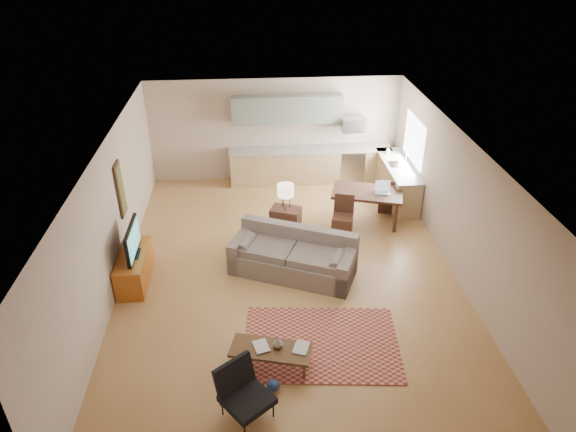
{
  "coord_description": "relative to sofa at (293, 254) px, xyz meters",
  "views": [
    {
      "loc": [
        -0.69,
        -8.22,
        6.03
      ],
      "look_at": [
        0.0,
        0.3,
        1.15
      ],
      "focal_mm": 32.0,
      "sensor_mm": 36.0,
      "label": 1
    }
  ],
  "objects": [
    {
      "name": "room",
      "position": [
        -0.07,
        -0.04,
        0.92
      ],
      "size": [
        9.0,
        9.0,
        9.0
      ],
      "color": "#A77642",
      "rests_on": "ground"
    },
    {
      "name": "kitchen_counter_back",
      "position": [
        0.83,
        4.14,
        0.03
      ],
      "size": [
        4.26,
        0.64,
        0.92
      ],
      "primitive_type": null,
      "color": "tan",
      "rests_on": "ground"
    },
    {
      "name": "kitchen_counter_right",
      "position": [
        2.86,
        2.96,
        0.03
      ],
      "size": [
        0.64,
        2.26,
        0.92
      ],
      "primitive_type": null,
      "color": "tan",
      "rests_on": "ground"
    },
    {
      "name": "kitchen_range",
      "position": [
        1.93,
        4.14,
        0.02
      ],
      "size": [
        0.62,
        0.62,
        0.9
      ],
      "primitive_type": "cube",
      "color": "#A5A8AD",
      "rests_on": "ground"
    },
    {
      "name": "kitchen_microwave",
      "position": [
        1.93,
        4.16,
        1.12
      ],
      "size": [
        0.62,
        0.4,
        0.35
      ],
      "primitive_type": "cube",
      "color": "#A5A8AD",
      "rests_on": "room"
    },
    {
      "name": "upper_cabinets",
      "position": [
        0.23,
        4.29,
        1.52
      ],
      "size": [
        2.8,
        0.34,
        0.7
      ],
      "primitive_type": "cube",
      "color": "slate",
      "rests_on": "room"
    },
    {
      "name": "window_right",
      "position": [
        3.16,
        2.96,
        1.12
      ],
      "size": [
        0.02,
        1.4,
        1.05
      ],
      "primitive_type": "cube",
      "color": "white",
      "rests_on": "room"
    },
    {
      "name": "wall_art_left",
      "position": [
        -3.28,
        0.86,
        1.12
      ],
      "size": [
        0.06,
        0.42,
        1.1
      ],
      "primitive_type": null,
      "color": "olive",
      "rests_on": "room"
    },
    {
      "name": "triptych",
      "position": [
        -0.17,
        4.43,
        1.32
      ],
      "size": [
        1.7,
        0.04,
        0.5
      ],
      "primitive_type": null,
      "color": "#FFE9C6",
      "rests_on": "room"
    },
    {
      "name": "rug",
      "position": [
        0.29,
        -2.01,
        -0.43
      ],
      "size": [
        2.69,
        1.99,
        0.02
      ],
      "primitive_type": "cube",
      "rotation": [
        0.0,
        0.0,
        -0.09
      ],
      "color": "maroon",
      "rests_on": "floor"
    },
    {
      "name": "sofa",
      "position": [
        0.0,
        0.0,
        0.0
      ],
      "size": [
        2.73,
        2.0,
        0.87
      ],
      "primitive_type": null,
      "rotation": [
        0.0,
        0.0,
        -0.41
      ],
      "color": "#6C5F58",
      "rests_on": "floor"
    },
    {
      "name": "coffee_table",
      "position": [
        -0.56,
        -2.44,
        -0.25
      ],
      "size": [
        1.34,
        0.79,
        0.38
      ],
      "primitive_type": null,
      "rotation": [
        0.0,
        0.0,
        -0.25
      ],
      "color": "#442B14",
      "rests_on": "floor"
    },
    {
      "name": "book_a",
      "position": [
        -0.81,
        -2.43,
        -0.05
      ],
      "size": [
        0.37,
        0.4,
        0.03
      ],
      "primitive_type": "imported",
      "rotation": [
        0.0,
        0.0,
        0.26
      ],
      "color": "maroon",
      "rests_on": "coffee_table"
    },
    {
      "name": "book_b",
      "position": [
        -0.19,
        -2.43,
        -0.05
      ],
      "size": [
        0.42,
        0.44,
        0.02
      ],
      "primitive_type": "imported",
      "rotation": [
        0.0,
        0.0,
        -0.36
      ],
      "color": "navy",
      "rests_on": "coffee_table"
    },
    {
      "name": "vase",
      "position": [
        -0.45,
        -2.42,
        0.02
      ],
      "size": [
        0.21,
        0.21,
        0.16
      ],
      "primitive_type": "imported",
      "rotation": [
        0.0,
        0.0,
        0.19
      ],
      "color": "black",
      "rests_on": "coffee_table"
    },
    {
      "name": "armchair",
      "position": [
        -0.93,
        -3.34,
        -0.03
      ],
      "size": [
        0.99,
        0.99,
        0.81
      ],
      "primitive_type": null,
      "rotation": [
        0.0,
        0.0,
        0.66
      ],
      "color": "black",
      "rests_on": "floor"
    },
    {
      "name": "tv_credenza",
      "position": [
        -3.05,
        -0.02,
        -0.13
      ],
      "size": [
        0.51,
        1.33,
        0.61
      ],
      "primitive_type": null,
      "color": "#984914",
      "rests_on": "floor"
    },
    {
      "name": "tv",
      "position": [
        -3.0,
        -0.02,
        0.49
      ],
      "size": [
        0.1,
        1.02,
        0.61
      ],
      "primitive_type": null,
      "color": "black",
      "rests_on": "tv_credenza"
    },
    {
      "name": "console_table",
      "position": [
        -0.04,
        1.33,
        -0.07
      ],
      "size": [
        0.73,
        0.61,
        0.73
      ],
      "primitive_type": null,
      "rotation": [
        0.0,
        0.0,
        -0.36
      ],
      "color": "#331D14",
      "rests_on": "floor"
    },
    {
      "name": "table_lamp",
      "position": [
        -0.04,
        1.33,
        0.58
      ],
      "size": [
        0.42,
        0.42,
        0.58
      ],
      "primitive_type": null,
      "rotation": [
        0.0,
        0.0,
        -0.22
      ],
      "color": "beige",
      "rests_on": "console_table"
    },
    {
      "name": "dining_table",
      "position": [
        1.85,
        1.87,
        -0.04
      ],
      "size": [
        1.74,
        1.29,
        0.79
      ],
      "primitive_type": null,
      "rotation": [
        0.0,
        0.0,
        -0.29
      ],
      "color": "#331D14",
      "rests_on": "floor"
    },
    {
      "name": "dining_chair_near",
      "position": [
        1.22,
        1.35,
        0.02
      ],
      "size": [
        0.55,
        0.56,
        0.92
      ],
      "primitive_type": null,
      "rotation": [
        0.0,
        0.0,
        -0.29
      ],
      "color": "#331D14",
      "rests_on": "floor"
    },
    {
      "name": "dining_chair_far",
      "position": [
        2.49,
        2.38,
        -0.0
      ],
      "size": [
        0.51,
        0.53,
        0.87
      ],
      "primitive_type": null,
      "rotation": [
        0.0,
        0.0,
        2.88
      ],
      "color": "#331D14",
      "rests_on": "floor"
    },
    {
      "name": "laptop",
      "position": [
        2.16,
        1.76,
        0.48
      ],
      "size": [
        0.37,
        0.31,
        0.25
      ],
      "primitive_type": null,
      "rotation": [
        0.0,
        0.0,
        -0.2
      ],
      "color": "#A5A8AD",
      "rests_on": "dining_table"
    },
    {
      "name": "soap_bottle",
      "position": [
        2.76,
        3.64,
        0.58
      ],
      "size": [
        0.11,
        0.12,
        0.19
      ],
      "primitive_type": "imported",
      "rotation": [
        0.0,
        0.0,
        -0.16
      ],
      "color": "#FFE9C6",
      "rests_on": "kitchen_counter_right"
    }
  ]
}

